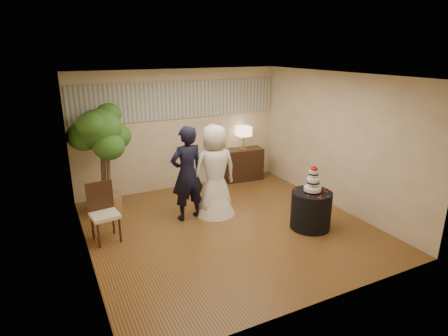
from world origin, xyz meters
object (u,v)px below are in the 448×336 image
cake_table (311,210)px  console (243,164)px  ficus_tree (103,160)px  groom (187,174)px  wedding_cake (313,179)px  side_chair (105,213)px  bride (215,170)px  table_lamp (243,138)px

cake_table → console: size_ratio=0.76×
ficus_tree → groom: bearing=-35.8°
wedding_cake → console: 3.00m
console → side_chair: bearing=-149.0°
bride → wedding_cake: bearing=134.5°
cake_table → wedding_cake: 0.61m
cake_table → console: 2.94m
wedding_cake → side_chair: bearing=161.4°
ficus_tree → table_lamp: bearing=8.4°
ficus_tree → wedding_cake: bearing=-36.2°
cake_table → wedding_cake: size_ratio=1.46×
groom → ficus_tree: size_ratio=0.83×
cake_table → ficus_tree: size_ratio=0.33×
cake_table → ficus_tree: bearing=143.8°
console → table_lamp: table_lamp is taller
wedding_cake → side_chair: (-3.53, 1.19, -0.45)m
bride → table_lamp: 2.19m
console → cake_table: bearing=-87.9°
bride → cake_table: size_ratio=2.49×
groom → console: bearing=-151.0°
wedding_cake → side_chair: 3.75m
console → side_chair: size_ratio=0.94×
wedding_cake → console: size_ratio=0.52×
console → ficus_tree: size_ratio=0.43×
table_lamp → side_chair: 4.15m
bride → cake_table: bearing=134.5°
groom → bride: (0.57, -0.03, -0.01)m
console → table_lamp: (0.00, 0.00, 0.70)m
groom → side_chair: groom is taller
groom → console: 2.64m
groom → ficus_tree: (-1.40, 1.01, 0.19)m
console → side_chair: (-3.71, -1.75, 0.11)m
wedding_cake → bride: bearing=134.1°
console → bride: bearing=-128.5°
ficus_tree → side_chair: 1.39m
side_chair → cake_table: bearing=-25.6°
ficus_tree → side_chair: ficus_tree is taller
table_lamp → ficus_tree: size_ratio=0.26×
table_lamp → side_chair: bearing=-154.8°
wedding_cake → ficus_tree: 4.10m
cake_table → ficus_tree: ficus_tree is taller
console → side_chair: side_chair is taller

